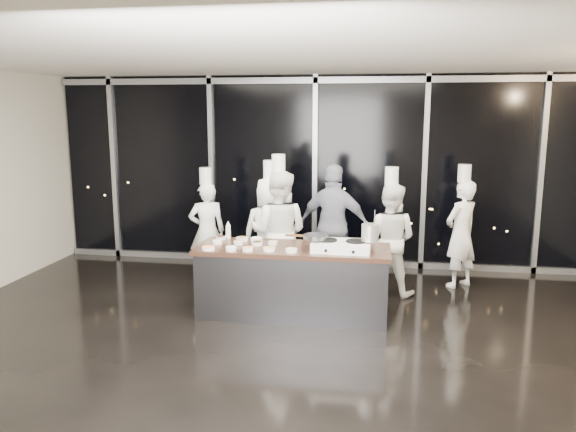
# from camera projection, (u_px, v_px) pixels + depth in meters

# --- Properties ---
(ground) EXTENTS (9.00, 9.00, 0.00)m
(ground) POSITION_uv_depth(u_px,v_px,m) (281.00, 342.00, 6.44)
(ground) COLOR black
(ground) RESTS_ON ground
(room_shell) EXTENTS (9.02, 7.02, 3.21)m
(room_shell) POSITION_uv_depth(u_px,v_px,m) (297.00, 145.00, 6.00)
(room_shell) COLOR #BDB7A2
(room_shell) RESTS_ON ground
(window_wall) EXTENTS (8.90, 0.11, 3.20)m
(window_wall) POSITION_uv_depth(u_px,v_px,m) (315.00, 172.00, 9.48)
(window_wall) COLOR black
(window_wall) RESTS_ON ground
(demo_counter) EXTENTS (2.46, 0.86, 0.90)m
(demo_counter) POSITION_uv_depth(u_px,v_px,m) (293.00, 281.00, 7.23)
(demo_counter) COLOR #333237
(demo_counter) RESTS_ON ground
(stove) EXTENTS (0.73, 0.48, 0.14)m
(stove) POSITION_uv_depth(u_px,v_px,m) (341.00, 246.00, 6.94)
(stove) COLOR white
(stove) RESTS_ON demo_counter
(frying_pan) EXTENTS (0.54, 0.32, 0.05)m
(frying_pan) POSITION_uv_depth(u_px,v_px,m) (315.00, 237.00, 6.98)
(frying_pan) COLOR slate
(frying_pan) RESTS_ON stove
(stock_pot) EXTENTS (0.21, 0.21, 0.21)m
(stock_pot) POSITION_uv_depth(u_px,v_px,m) (370.00, 233.00, 6.85)
(stock_pot) COLOR silver
(stock_pot) RESTS_ON stove
(prep_bowls) EXTENTS (1.19, 0.73, 0.05)m
(prep_bowls) POSITION_uv_depth(u_px,v_px,m) (246.00, 244.00, 7.20)
(prep_bowls) COLOR white
(prep_bowls) RESTS_ON demo_counter
(squeeze_bottle) EXTENTS (0.07, 0.07, 0.24)m
(squeeze_bottle) POSITION_uv_depth(u_px,v_px,m) (228.00, 230.00, 7.60)
(squeeze_bottle) COLOR white
(squeeze_bottle) RESTS_ON demo_counter
(chef_far_left) EXTENTS (0.65, 0.55, 1.76)m
(chef_far_left) POSITION_uv_depth(u_px,v_px,m) (207.00, 230.00, 8.72)
(chef_far_left) COLOR white
(chef_far_left) RESTS_ON ground
(chef_left) EXTENTS (0.83, 0.54, 1.92)m
(chef_left) POSITION_uv_depth(u_px,v_px,m) (270.00, 233.00, 8.16)
(chef_left) COLOR white
(chef_left) RESTS_ON ground
(chef_center) EXTENTS (0.94, 0.77, 2.01)m
(chef_center) POSITION_uv_depth(u_px,v_px,m) (279.00, 232.00, 8.04)
(chef_center) COLOR white
(chef_center) RESTS_ON ground
(guest) EXTENTS (1.15, 0.67, 1.84)m
(guest) POSITION_uv_depth(u_px,v_px,m) (334.00, 226.00, 8.34)
(guest) COLOR #141E37
(guest) RESTS_ON ground
(chef_right) EXTENTS (0.93, 0.81, 1.84)m
(chef_right) POSITION_uv_depth(u_px,v_px,m) (390.00, 238.00, 8.01)
(chef_right) COLOR white
(chef_right) RESTS_ON ground
(chef_side) EXTENTS (0.70, 0.68, 1.84)m
(chef_side) POSITION_uv_depth(u_px,v_px,m) (461.00, 232.00, 8.33)
(chef_side) COLOR white
(chef_side) RESTS_ON ground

